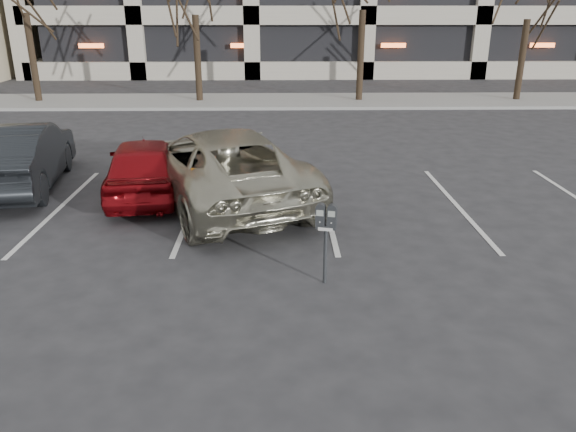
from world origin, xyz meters
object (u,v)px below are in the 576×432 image
Objects in this scene: car_red at (145,166)px; suv_silver at (222,166)px; car_dark at (19,156)px; parking_meter at (326,224)px.

suv_silver is at bearing 157.13° from car_red.
suv_silver reaches higher than car_red.
car_dark is at bearing -19.30° from car_red.
parking_meter is 0.20× the size of suv_silver.
car_red is at bearing 144.63° from parking_meter.
parking_meter is 5.65m from car_red.
suv_silver is at bearing 157.97° from car_dark.
car_red is (-3.63, 4.32, -0.29)m from parking_meter.
car_dark is (-3.00, 0.61, 0.10)m from car_red.
suv_silver is 1.80m from car_red.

